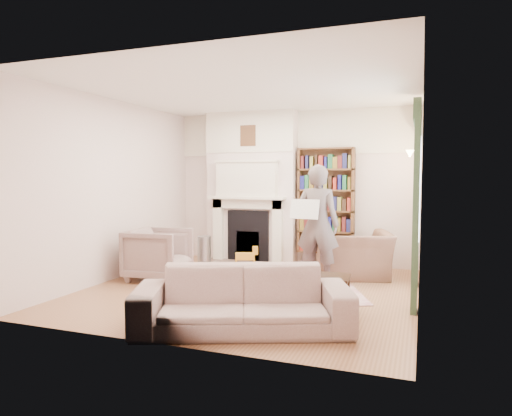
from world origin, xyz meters
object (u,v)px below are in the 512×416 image
at_px(armchair_reading, 353,254).
at_px(rocking_horse, 245,259).
at_px(bookcase, 326,201).
at_px(coffee_table, 319,294).
at_px(sofa, 243,299).
at_px(man_reading, 317,224).
at_px(armchair_left, 159,254).
at_px(paraffin_heater, 204,252).

relative_size(armchair_reading, rocking_horse, 2.26).
relative_size(bookcase, coffee_table, 2.64).
distance_m(bookcase, sofa, 3.82).
height_order(armchair_reading, rocking_horse, armchair_reading).
bearing_deg(coffee_table, man_reading, 100.18).
xyz_separation_m(armchair_reading, coffee_table, (-0.11, -2.05, -0.14)).
relative_size(armchair_left, sofa, 0.39).
distance_m(paraffin_heater, rocking_horse, 0.87).
xyz_separation_m(armchair_reading, rocking_horse, (-1.75, -0.24, -0.15)).
height_order(sofa, rocking_horse, sofa).
xyz_separation_m(coffee_table, paraffin_heater, (-2.49, 1.99, 0.05)).
relative_size(bookcase, sofa, 0.83).
xyz_separation_m(bookcase, man_reading, (0.16, -1.39, -0.28)).
height_order(bookcase, armchair_reading, bookcase).
distance_m(armchair_left, paraffin_heater, 1.15).
bearing_deg(armchair_reading, armchair_left, 5.52).
bearing_deg(man_reading, bookcase, -80.90).
distance_m(man_reading, paraffin_heater, 2.30).
xyz_separation_m(armchair_left, coffee_table, (2.73, -0.88, -0.18)).
bearing_deg(armchair_reading, man_reading, 36.15).
bearing_deg(man_reading, paraffin_heater, -11.25).
height_order(armchair_reading, coffee_table, armchair_reading).
relative_size(sofa, paraffin_heater, 4.06).
xyz_separation_m(sofa, paraffin_heater, (-1.88, 2.86, -0.05)).
distance_m(armchair_reading, sofa, 3.01).
bearing_deg(armchair_reading, sofa, 59.05).
distance_m(sofa, paraffin_heater, 3.42).
bearing_deg(coffee_table, sofa, -128.43).
bearing_deg(coffee_table, armchair_left, 159.16).
xyz_separation_m(paraffin_heater, rocking_horse, (0.85, -0.17, -0.05)).
bearing_deg(armchair_reading, rocking_horse, -9.29).
height_order(armchair_left, rocking_horse, armchair_left).
relative_size(armchair_left, rocking_horse, 1.76).
bearing_deg(bookcase, armchair_left, -138.59).
height_order(armchair_reading, sofa, armchair_reading).
height_order(armchair_reading, armchair_left, armchair_left).
height_order(armchair_left, coffee_table, armchair_left).
distance_m(armchair_reading, coffee_table, 2.06).
bearing_deg(man_reading, sofa, 85.95).
relative_size(armchair_reading, sofa, 0.51).
bearing_deg(rocking_horse, man_reading, -33.93).
xyz_separation_m(sofa, man_reading, (0.28, 2.32, 0.57)).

